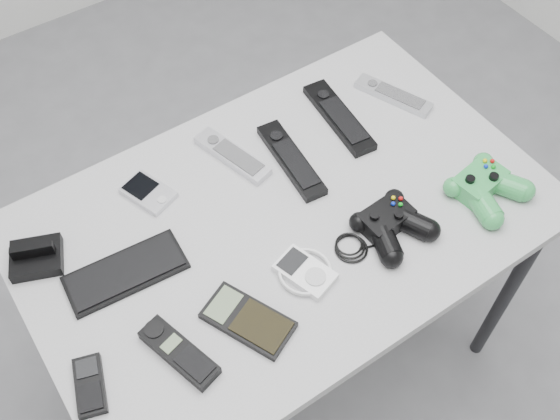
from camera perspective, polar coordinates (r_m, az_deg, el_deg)
floor at (r=1.97m, az=-1.36°, el=-11.32°), size 3.50×3.50×0.00m
desk at (r=1.38m, az=0.47°, el=-1.92°), size 1.06×0.68×0.71m
pda_keyboard at (r=1.28m, az=-13.30°, el=-5.28°), size 0.23×0.11×0.01m
dock_bracket at (r=1.33m, az=-20.60°, el=-3.62°), size 0.12×0.11×0.05m
pda at (r=1.38m, az=-11.41°, el=1.53°), size 0.10×0.12×0.02m
remote_silver_a at (r=1.42m, az=-4.18°, el=4.79°), size 0.09×0.19×0.02m
remote_black_a at (r=1.40m, az=0.98°, el=4.44°), size 0.07×0.23×0.02m
remote_black_b at (r=1.50m, az=5.16°, el=8.10°), size 0.08×0.24×0.02m
remote_silver_b at (r=1.56m, az=9.83°, el=9.85°), size 0.11×0.19×0.02m
mobile_phone at (r=1.19m, az=-16.25°, el=-14.45°), size 0.08×0.12×0.02m
cordless_handset at (r=1.18m, az=-8.78°, el=-12.14°), size 0.09×0.16×0.02m
calculator at (r=1.20m, az=-2.80°, el=-9.53°), size 0.14×0.18×0.02m
mp3_player at (r=1.24m, az=2.20°, el=-5.38°), size 0.13×0.14×0.02m
controller_black at (r=1.31m, az=9.66°, el=-1.08°), size 0.26×0.17×0.05m
controller_green at (r=1.41m, az=17.46°, el=2.06°), size 0.17×0.18×0.05m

